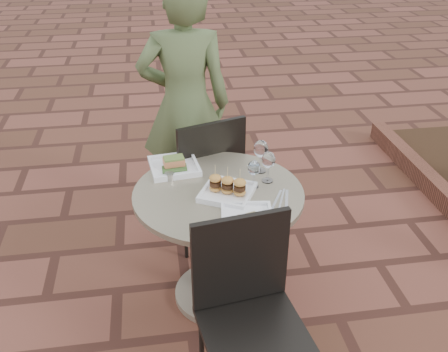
{
  "coord_description": "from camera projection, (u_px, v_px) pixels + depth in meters",
  "views": [
    {
      "loc": [
        -0.54,
        -2.33,
        2.11
      ],
      "look_at": [
        -0.2,
        -0.13,
        0.82
      ],
      "focal_mm": 40.0,
      "sensor_mm": 36.0,
      "label": 1
    }
  ],
  "objects": [
    {
      "name": "plate_salmon",
      "position": [
        174.0,
        165.0,
        2.82
      ],
      "size": [
        0.3,
        0.3,
        0.07
      ],
      "rotation": [
        0.0,
        0.0,
        0.12
      ],
      "color": "white",
      "rests_on": "cafe_table"
    },
    {
      "name": "steel_ramekin",
      "position": [
        170.0,
        176.0,
        2.71
      ],
      "size": [
        0.06,
        0.06,
        0.04
      ],
      "primitive_type": "cylinder",
      "rotation": [
        0.0,
        0.0,
        0.16
      ],
      "color": "silver",
      "rests_on": "cafe_table"
    },
    {
      "name": "cutlery_set",
      "position": [
        281.0,
        200.0,
        2.54
      ],
      "size": [
        0.17,
        0.24,
        0.0
      ],
      "primitive_type": null,
      "rotation": [
        0.0,
        0.0,
        -0.35
      ],
      "color": "silver",
      "rests_on": "cafe_table"
    },
    {
      "name": "ground",
      "position": [
        253.0,
        276.0,
        3.12
      ],
      "size": [
        60.0,
        60.0,
        0.0
      ],
      "primitive_type": "plane",
      "color": "brown",
      "rests_on": "ground"
    },
    {
      "name": "plate_sliders",
      "position": [
        227.0,
        189.0,
        2.57
      ],
      "size": [
        0.34,
        0.34,
        0.16
      ],
      "rotation": [
        0.0,
        0.0,
        -0.48
      ],
      "color": "white",
      "rests_on": "cafe_table"
    },
    {
      "name": "wine_glass_right",
      "position": [
        254.0,
        169.0,
        2.6
      ],
      "size": [
        0.07,
        0.07,
        0.16
      ],
      "color": "white",
      "rests_on": "cafe_table"
    },
    {
      "name": "chair_far",
      "position": [
        205.0,
        172.0,
        3.16
      ],
      "size": [
        0.55,
        0.55,
        0.93
      ],
      "rotation": [
        0.0,
        0.0,
        3.46
      ],
      "color": "black",
      "rests_on": "ground"
    },
    {
      "name": "cafe_table",
      "position": [
        219.0,
        229.0,
        2.74
      ],
      "size": [
        0.9,
        0.9,
        0.73
      ],
      "color": "gray",
      "rests_on": "ground"
    },
    {
      "name": "wine_glass_mid",
      "position": [
        268.0,
        161.0,
        2.65
      ],
      "size": [
        0.07,
        0.07,
        0.18
      ],
      "color": "white",
      "rests_on": "cafe_table"
    },
    {
      "name": "plate_tuna",
      "position": [
        247.0,
        217.0,
        2.38
      ],
      "size": [
        0.27,
        0.27,
        0.03
      ],
      "rotation": [
        0.0,
        0.0,
        -0.13
      ],
      "color": "white",
      "rests_on": "cafe_table"
    },
    {
      "name": "diner",
      "position": [
        185.0,
        106.0,
        3.33
      ],
      "size": [
        0.64,
        0.44,
        1.69
      ],
      "primitive_type": "imported",
      "rotation": [
        0.0,
        0.0,
        3.09
      ],
      "color": "#4E5F34",
      "rests_on": "ground"
    },
    {
      "name": "wine_glass_far",
      "position": [
        261.0,
        150.0,
        2.74
      ],
      "size": [
        0.08,
        0.08,
        0.19
      ],
      "color": "white",
      "rests_on": "cafe_table"
    },
    {
      "name": "chair_near",
      "position": [
        248.0,
        302.0,
        2.17
      ],
      "size": [
        0.5,
        0.5,
        0.93
      ],
      "rotation": [
        0.0,
        0.0,
        0.15
      ],
      "color": "black",
      "rests_on": "ground"
    }
  ]
}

